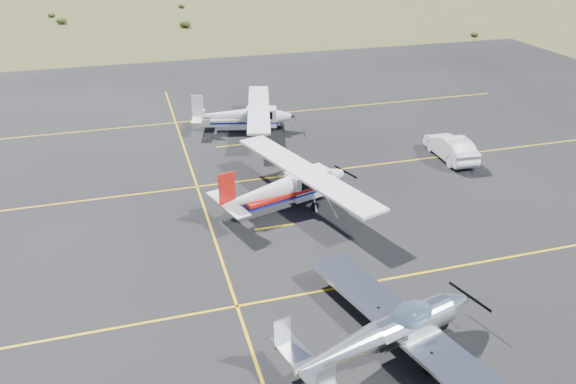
{
  "coord_description": "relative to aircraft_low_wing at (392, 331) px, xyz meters",
  "views": [
    {
      "loc": [
        -8.99,
        -15.34,
        13.77
      ],
      "look_at": [
        -2.21,
        7.91,
        1.6
      ],
      "focal_mm": 35.0,
      "sensor_mm": 36.0,
      "label": 1
    }
  ],
  "objects": [
    {
      "name": "ground",
      "position": [
        1.46,
        2.11,
        -1.06
      ],
      "size": [
        1600.0,
        1600.0,
        0.0
      ],
      "primitive_type": "plane",
      "color": "#383D1C",
      "rests_on": "ground"
    },
    {
      "name": "apron",
      "position": [
        1.46,
        9.11,
        -1.06
      ],
      "size": [
        72.0,
        72.0,
        0.02
      ],
      "primitive_type": "cube",
      "color": "black",
      "rests_on": "ground"
    },
    {
      "name": "aircraft_low_wing",
      "position": [
        0.0,
        0.0,
        0.0
      ],
      "size": [
        7.5,
        10.24,
        2.22
      ],
      "rotation": [
        0.0,
        0.0,
        0.26
      ],
      "color": "silver",
      "rests_on": "apron"
    },
    {
      "name": "aircraft_cessna",
      "position": [
        -0.39,
        11.38,
        0.19
      ],
      "size": [
        7.52,
        11.0,
        2.81
      ],
      "rotation": [
        0.0,
        0.0,
        0.3
      ],
      "color": "white",
      "rests_on": "apron"
    },
    {
      "name": "aircraft_plain",
      "position": [
        -0.09,
        23.12,
        0.09
      ],
      "size": [
        6.64,
        10.27,
        2.6
      ],
      "rotation": [
        0.0,
        0.0,
        -0.24
      ],
      "color": "white",
      "rests_on": "apron"
    },
    {
      "name": "sedan",
      "position": [
        11.08,
        14.73,
        -0.32
      ],
      "size": [
        1.79,
        4.54,
        1.47
      ],
      "primitive_type": "imported",
      "rotation": [
        0.0,
        0.0,
        3.09
      ],
      "color": "silver",
      "rests_on": "apron"
    }
  ]
}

